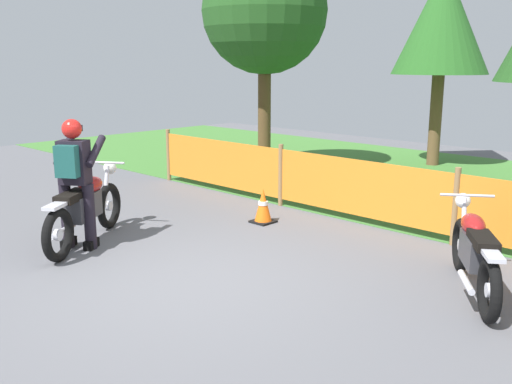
{
  "coord_description": "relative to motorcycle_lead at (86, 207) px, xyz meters",
  "views": [
    {
      "loc": [
        4.71,
        -3.79,
        2.38
      ],
      "look_at": [
        0.19,
        0.88,
        0.9
      ],
      "focal_mm": 40.05,
      "sensor_mm": 36.0,
      "label": 1
    }
  ],
  "objects": [
    {
      "name": "traffic_cone",
      "position": [
        1.03,
        2.37,
        -0.23
      ],
      "size": [
        0.32,
        0.32,
        0.53
      ],
      "color": "black",
      "rests_on": "ground"
    },
    {
      "name": "barrier_fence",
      "position": [
        2.05,
        3.34,
        0.05
      ],
      "size": [
        9.31,
        0.08,
        1.05
      ],
      "color": "olive",
      "rests_on": "ground"
    },
    {
      "name": "tree_near_left",
      "position": [
        0.5,
        8.77,
        2.79
      ],
      "size": [
        2.16,
        2.16,
        4.51
      ],
      "color": "brown",
      "rests_on": "ground"
    },
    {
      "name": "motorcycle_trailing",
      "position": [
        4.46,
        1.94,
        -0.03
      ],
      "size": [
        1.23,
        1.68,
        0.94
      ],
      "rotation": [
        0.0,
        0.0,
        2.19
      ],
      "color": "black",
      "rests_on": "ground"
    },
    {
      "name": "ground",
      "position": [
        2.05,
        0.08,
        -0.5
      ],
      "size": [
        24.0,
        24.0,
        0.02
      ],
      "primitive_type": "cube",
      "color": "#5B5B60"
    },
    {
      "name": "rider_lead",
      "position": [
        0.13,
        -0.19,
        0.46
      ],
      "size": [
        0.72,
        0.79,
        1.69
      ],
      "rotation": [
        0.0,
        0.0,
        2.17
      ],
      "color": "black",
      "rests_on": "ground"
    },
    {
      "name": "grass_verge",
      "position": [
        2.05,
        6.99,
        -0.48
      ],
      "size": [
        24.0,
        7.29,
        0.01
      ],
      "primitive_type": "cube",
      "color": "#427A33",
      "rests_on": "ground"
    },
    {
      "name": "tree_leftmost",
      "position": [
        -1.81,
        5.4,
        2.93
      ],
      "size": [
        2.65,
        2.65,
        4.77
      ],
      "color": "brown",
      "rests_on": "ground"
    },
    {
      "name": "motorcycle_lead",
      "position": [
        0.0,
        0.0,
        0.0
      ],
      "size": [
        1.29,
        1.83,
        1.01
      ],
      "rotation": [
        0.0,
        0.0,
        2.17
      ],
      "color": "black",
      "rests_on": "ground"
    }
  ]
}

